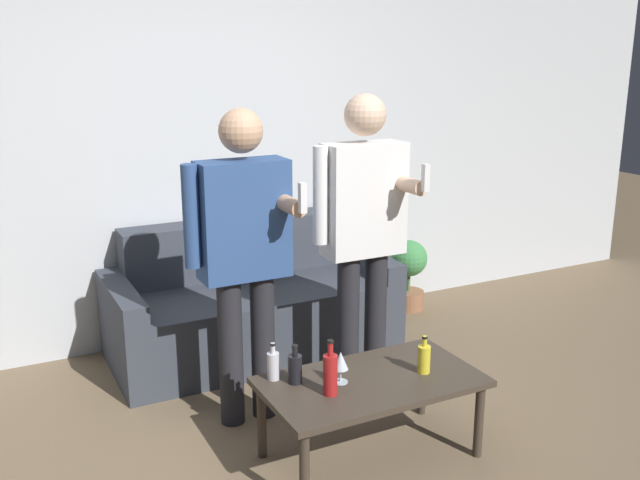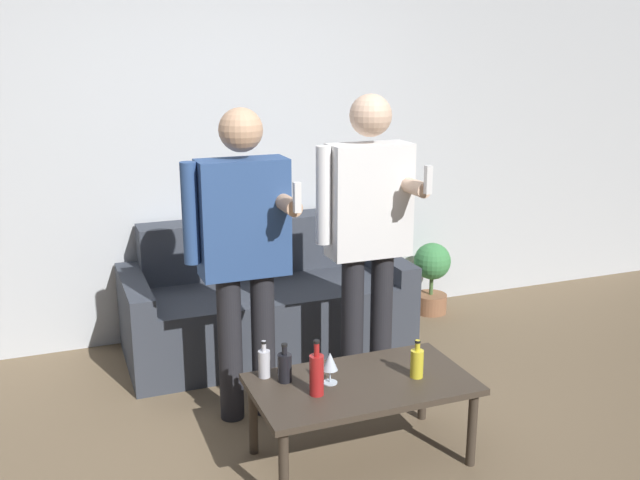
{
  "view_description": "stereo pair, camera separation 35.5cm",
  "coord_description": "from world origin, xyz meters",
  "px_view_note": "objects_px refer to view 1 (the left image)",
  "views": [
    {
      "loc": [
        -1.23,
        -2.37,
        1.88
      ],
      "look_at": [
        0.33,
        0.69,
        0.95
      ],
      "focal_mm": 40.0,
      "sensor_mm": 36.0,
      "label": 1
    },
    {
      "loc": [
        -0.91,
        -2.51,
        1.88
      ],
      "look_at": [
        0.33,
        0.69,
        0.95
      ],
      "focal_mm": 40.0,
      "sensor_mm": 36.0,
      "label": 2
    }
  ],
  "objects_px": {
    "couch": "(251,306)",
    "bottle_orange": "(424,358)",
    "person_standing_right": "(363,224)",
    "person_standing_left": "(243,246)",
    "coffee_table": "(371,388)"
  },
  "relations": [
    {
      "from": "couch",
      "to": "bottle_orange",
      "type": "height_order",
      "value": "couch"
    },
    {
      "from": "couch",
      "to": "person_standing_right",
      "type": "distance_m",
      "value": 1.11
    },
    {
      "from": "bottle_orange",
      "to": "person_standing_right",
      "type": "distance_m",
      "value": 0.83
    },
    {
      "from": "couch",
      "to": "person_standing_left",
      "type": "relative_size",
      "value": 1.1
    },
    {
      "from": "bottle_orange",
      "to": "couch",
      "type": "bearing_deg",
      "value": 101.1
    },
    {
      "from": "coffee_table",
      "to": "person_standing_left",
      "type": "relative_size",
      "value": 0.63
    },
    {
      "from": "couch",
      "to": "person_standing_right",
      "type": "bearing_deg",
      "value": -67.18
    },
    {
      "from": "couch",
      "to": "coffee_table",
      "type": "distance_m",
      "value": 1.43
    },
    {
      "from": "person_standing_left",
      "to": "couch",
      "type": "bearing_deg",
      "value": 67.03
    },
    {
      "from": "couch",
      "to": "coffee_table",
      "type": "relative_size",
      "value": 1.74
    },
    {
      "from": "coffee_table",
      "to": "couch",
      "type": "bearing_deg",
      "value": 91.33
    },
    {
      "from": "coffee_table",
      "to": "bottle_orange",
      "type": "bearing_deg",
      "value": -11.04
    },
    {
      "from": "person_standing_left",
      "to": "bottle_orange",
      "type": "bearing_deg",
      "value": -45.35
    },
    {
      "from": "bottle_orange",
      "to": "person_standing_right",
      "type": "relative_size",
      "value": 0.11
    },
    {
      "from": "bottle_orange",
      "to": "person_standing_left",
      "type": "bearing_deg",
      "value": 134.65
    }
  ]
}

